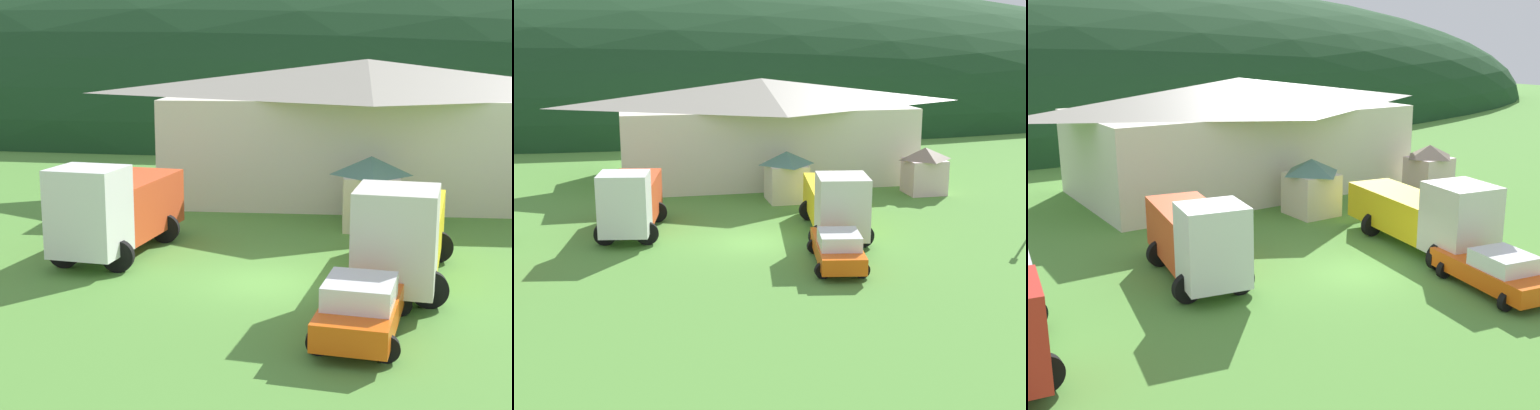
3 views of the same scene
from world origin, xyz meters
TOP-DOWN VIEW (x-y plane):
  - ground_plane at (0.00, 0.00)m, footprint 200.00×200.00m
  - forested_hill_backdrop at (0.00, 58.75)m, footprint 160.22×60.00m
  - depot_building at (3.62, 15.83)m, footprint 20.93×11.29m
  - play_shed_cream at (3.61, 8.18)m, footprint 2.46×2.67m
  - play_shed_pink at (12.61, 8.31)m, footprint 2.52×2.33m
  - heavy_rig_white at (-5.72, 2.89)m, footprint 3.78×7.17m
  - flatbed_truck_yellow at (4.31, 0.55)m, footprint 3.93×8.62m
  - service_pickup_orange at (2.93, -4.29)m, footprint 2.88×5.27m
  - traffic_cone_near_pickup at (4.45, -1.34)m, footprint 0.36×0.36m

SIDE VIEW (x-z plane):
  - ground_plane at x=0.00m, z-range 0.00..0.00m
  - forested_hill_backdrop at x=0.00m, z-range -16.49..16.49m
  - traffic_cone_near_pickup at x=4.45m, z-range -0.25..0.25m
  - service_pickup_orange at x=2.93m, z-range 0.00..1.66m
  - play_shed_pink at x=12.61m, z-range 0.05..2.99m
  - play_shed_cream at x=3.61m, z-range 0.05..3.08m
  - flatbed_truck_yellow at x=4.31m, z-range -0.06..3.42m
  - heavy_rig_white at x=-5.72m, z-range 0.01..3.52m
  - depot_building at x=3.62m, z-range 0.11..6.98m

